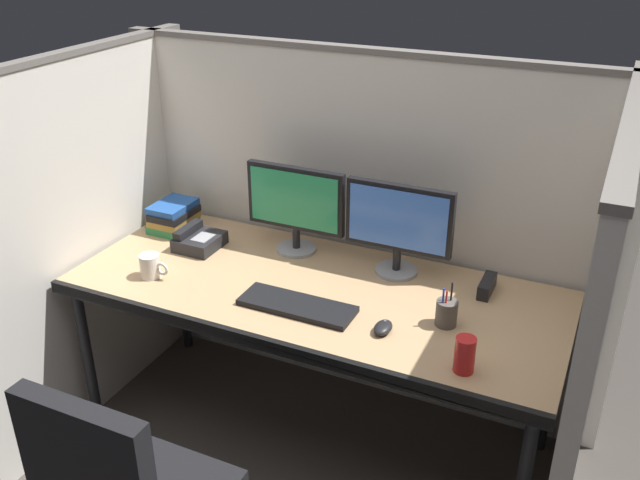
{
  "coord_description": "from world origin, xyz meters",
  "views": [
    {
      "loc": [
        0.99,
        -1.79,
        2.07
      ],
      "look_at": [
        0.0,
        0.35,
        0.92
      ],
      "focal_mm": 38.8,
      "sensor_mm": 36.0,
      "label": 1
    }
  ],
  "objects_px": {
    "keyboard_main": "(297,306)",
    "coffee_mug": "(151,266)",
    "monitor_right": "(399,223)",
    "soda_can": "(465,355)",
    "book_stack": "(174,216)",
    "desk": "(313,300)",
    "desk_phone": "(198,240)",
    "red_stapler": "(487,286)",
    "pen_cup": "(446,313)",
    "monitor_left": "(295,204)",
    "computer_mouse": "(383,328)"
  },
  "relations": [
    {
      "from": "keyboard_main",
      "to": "coffee_mug",
      "type": "distance_m",
      "value": 0.63
    },
    {
      "from": "monitor_right",
      "to": "soda_can",
      "type": "height_order",
      "value": "monitor_right"
    },
    {
      "from": "soda_can",
      "to": "book_stack",
      "type": "xyz_separation_m",
      "value": [
        -1.46,
        0.49,
        0.0
      ]
    },
    {
      "from": "desk",
      "to": "soda_can",
      "type": "xyz_separation_m",
      "value": [
        0.65,
        -0.27,
        0.11
      ]
    },
    {
      "from": "keyboard_main",
      "to": "book_stack",
      "type": "xyz_separation_m",
      "value": [
        -0.81,
        0.38,
        0.05
      ]
    },
    {
      "from": "monitor_right",
      "to": "desk_phone",
      "type": "xyz_separation_m",
      "value": [
        -0.84,
        -0.14,
        -0.18
      ]
    },
    {
      "from": "desk",
      "to": "desk_phone",
      "type": "relative_size",
      "value": 10.0
    },
    {
      "from": "coffee_mug",
      "to": "red_stapler",
      "type": "xyz_separation_m",
      "value": [
        1.23,
        0.43,
        -0.02
      ]
    },
    {
      "from": "monitor_right",
      "to": "red_stapler",
      "type": "relative_size",
      "value": 2.87
    },
    {
      "from": "desk_phone",
      "to": "coffee_mug",
      "type": "distance_m",
      "value": 0.3
    },
    {
      "from": "pen_cup",
      "to": "book_stack",
      "type": "bearing_deg",
      "value": 169.05
    },
    {
      "from": "monitor_left",
      "to": "computer_mouse",
      "type": "relative_size",
      "value": 4.48
    },
    {
      "from": "keyboard_main",
      "to": "desk_phone",
      "type": "height_order",
      "value": "desk_phone"
    },
    {
      "from": "desk",
      "to": "coffee_mug",
      "type": "distance_m",
      "value": 0.65
    },
    {
      "from": "desk",
      "to": "monitor_left",
      "type": "distance_m",
      "value": 0.43
    },
    {
      "from": "book_stack",
      "to": "coffee_mug",
      "type": "xyz_separation_m",
      "value": [
        0.18,
        -0.41,
        -0.01
      ]
    },
    {
      "from": "monitor_left",
      "to": "red_stapler",
      "type": "xyz_separation_m",
      "value": [
        0.81,
        -0.01,
        -0.19
      ]
    },
    {
      "from": "keyboard_main",
      "to": "soda_can",
      "type": "bearing_deg",
      "value": -10.07
    },
    {
      "from": "pen_cup",
      "to": "keyboard_main",
      "type": "bearing_deg",
      "value": -166.86
    },
    {
      "from": "computer_mouse",
      "to": "pen_cup",
      "type": "xyz_separation_m",
      "value": [
        0.18,
        0.13,
        0.03
      ]
    },
    {
      "from": "monitor_left",
      "to": "pen_cup",
      "type": "xyz_separation_m",
      "value": [
        0.73,
        -0.3,
        -0.17
      ]
    },
    {
      "from": "book_stack",
      "to": "computer_mouse",
      "type": "bearing_deg",
      "value": -18.86
    },
    {
      "from": "computer_mouse",
      "to": "desk_phone",
      "type": "distance_m",
      "value": 0.98
    },
    {
      "from": "keyboard_main",
      "to": "desk_phone",
      "type": "xyz_separation_m",
      "value": [
        -0.61,
        0.27,
        0.02
      ]
    },
    {
      "from": "coffee_mug",
      "to": "monitor_left",
      "type": "bearing_deg",
      "value": 47.25
    },
    {
      "from": "keyboard_main",
      "to": "pen_cup",
      "type": "relative_size",
      "value": 2.64
    },
    {
      "from": "desk_phone",
      "to": "coffee_mug",
      "type": "bearing_deg",
      "value": -94.13
    },
    {
      "from": "monitor_right",
      "to": "book_stack",
      "type": "relative_size",
      "value": 1.97
    },
    {
      "from": "computer_mouse",
      "to": "red_stapler",
      "type": "bearing_deg",
      "value": 57.8
    },
    {
      "from": "keyboard_main",
      "to": "soda_can",
      "type": "height_order",
      "value": "soda_can"
    },
    {
      "from": "soda_can",
      "to": "coffee_mug",
      "type": "distance_m",
      "value": 1.27
    },
    {
      "from": "soda_can",
      "to": "pen_cup",
      "type": "relative_size",
      "value": 0.75
    },
    {
      "from": "computer_mouse",
      "to": "coffee_mug",
      "type": "height_order",
      "value": "coffee_mug"
    },
    {
      "from": "desk",
      "to": "pen_cup",
      "type": "height_order",
      "value": "pen_cup"
    },
    {
      "from": "desk",
      "to": "monitor_left",
      "type": "bearing_deg",
      "value": 127.83
    },
    {
      "from": "book_stack",
      "to": "red_stapler",
      "type": "distance_m",
      "value": 1.41
    },
    {
      "from": "desk",
      "to": "monitor_right",
      "type": "height_order",
      "value": "monitor_right"
    },
    {
      "from": "monitor_left",
      "to": "desk_phone",
      "type": "distance_m",
      "value": 0.46
    },
    {
      "from": "coffee_mug",
      "to": "pen_cup",
      "type": "distance_m",
      "value": 1.16
    },
    {
      "from": "desk",
      "to": "coffee_mug",
      "type": "xyz_separation_m",
      "value": [
        -0.62,
        -0.18,
        0.1
      ]
    },
    {
      "from": "coffee_mug",
      "to": "red_stapler",
      "type": "height_order",
      "value": "coffee_mug"
    },
    {
      "from": "coffee_mug",
      "to": "book_stack",
      "type": "bearing_deg",
      "value": 114.24
    },
    {
      "from": "monitor_right",
      "to": "book_stack",
      "type": "height_order",
      "value": "monitor_right"
    },
    {
      "from": "monitor_left",
      "to": "soda_can",
      "type": "distance_m",
      "value": 1.02
    },
    {
      "from": "book_stack",
      "to": "red_stapler",
      "type": "bearing_deg",
      "value": 1.03
    },
    {
      "from": "coffee_mug",
      "to": "computer_mouse",
      "type": "bearing_deg",
      "value": 0.99
    },
    {
      "from": "book_stack",
      "to": "red_stapler",
      "type": "xyz_separation_m",
      "value": [
        1.41,
        0.03,
        -0.03
      ]
    },
    {
      "from": "book_stack",
      "to": "pen_cup",
      "type": "height_order",
      "value": "pen_cup"
    },
    {
      "from": "computer_mouse",
      "to": "soda_can",
      "type": "relative_size",
      "value": 0.79
    },
    {
      "from": "coffee_mug",
      "to": "pen_cup",
      "type": "relative_size",
      "value": 0.77
    }
  ]
}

